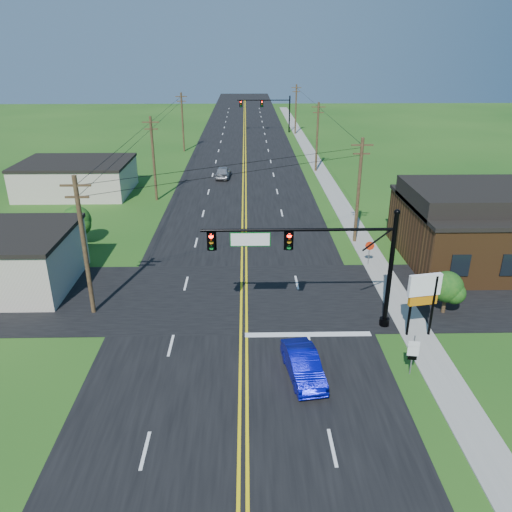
{
  "coord_description": "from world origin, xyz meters",
  "views": [
    {
      "loc": [
        0.39,
        -18.32,
        16.0
      ],
      "look_at": [
        0.97,
        10.0,
        3.86
      ],
      "focal_mm": 35.0,
      "sensor_mm": 36.0,
      "label": 1
    }
  ],
  "objects_px": {
    "signal_mast_far": "(267,108)",
    "blue_car": "(303,366)",
    "stop_sign": "(370,248)",
    "route_sign": "(413,352)",
    "signal_mast_main": "(315,255)"
  },
  "relations": [
    {
      "from": "route_sign",
      "to": "stop_sign",
      "type": "height_order",
      "value": "route_sign"
    },
    {
      "from": "stop_sign",
      "to": "signal_mast_far",
      "type": "bearing_deg",
      "value": 103.12
    },
    {
      "from": "signal_mast_far",
      "to": "blue_car",
      "type": "xyz_separation_m",
      "value": [
        -1.19,
        -77.02,
        -3.84
      ]
    },
    {
      "from": "signal_mast_far",
      "to": "route_sign",
      "type": "xyz_separation_m",
      "value": [
        4.47,
        -76.87,
        -3.19
      ]
    },
    {
      "from": "signal_mast_main",
      "to": "stop_sign",
      "type": "relative_size",
      "value": 5.63
    },
    {
      "from": "signal_mast_main",
      "to": "signal_mast_far",
      "type": "xyz_separation_m",
      "value": [
        0.1,
        72.0,
        -0.2
      ]
    },
    {
      "from": "signal_mast_main",
      "to": "signal_mast_far",
      "type": "relative_size",
      "value": 1.03
    },
    {
      "from": "signal_mast_far",
      "to": "route_sign",
      "type": "height_order",
      "value": "signal_mast_far"
    },
    {
      "from": "route_sign",
      "to": "stop_sign",
      "type": "xyz_separation_m",
      "value": [
        0.95,
        13.85,
        0.09
      ]
    },
    {
      "from": "signal_mast_far",
      "to": "stop_sign",
      "type": "height_order",
      "value": "signal_mast_far"
    },
    {
      "from": "signal_mast_main",
      "to": "signal_mast_far",
      "type": "height_order",
      "value": "same"
    },
    {
      "from": "stop_sign",
      "to": "route_sign",
      "type": "bearing_deg",
      "value": -85.71
    },
    {
      "from": "signal_mast_far",
      "to": "blue_car",
      "type": "bearing_deg",
      "value": -90.88
    },
    {
      "from": "signal_mast_main",
      "to": "route_sign",
      "type": "xyz_separation_m",
      "value": [
        4.57,
        -4.87,
        -3.4
      ]
    },
    {
      "from": "signal_mast_far",
      "to": "stop_sign",
      "type": "xyz_separation_m",
      "value": [
        5.42,
        -63.02,
        -3.1
      ]
    }
  ]
}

